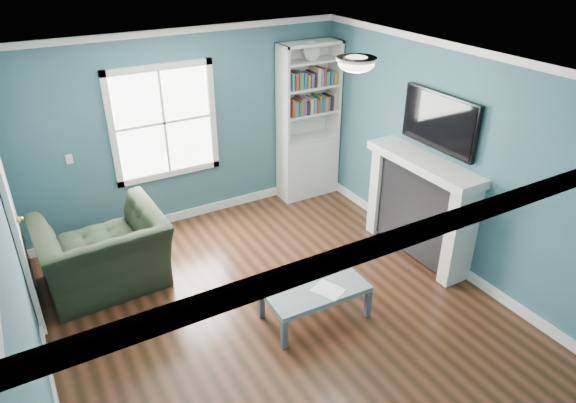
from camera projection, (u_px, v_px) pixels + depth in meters
floor at (279, 315)px, 5.49m from camera, size 5.00×5.00×0.00m
room_walls at (278, 182)px, 4.74m from camera, size 5.00×5.00×5.00m
trim at (278, 214)px, 4.90m from camera, size 4.50×5.00×2.60m
window at (164, 123)px, 6.58m from camera, size 1.40×0.06×1.50m
bookshelf at (308, 137)px, 7.59m from camera, size 0.90×0.35×2.31m
fireplace at (420, 208)px, 6.25m from camera, size 0.44×1.58×1.30m
tv at (439, 121)px, 5.79m from camera, size 0.06×1.10×0.65m
door at (14, 223)px, 5.08m from camera, size 0.12×0.98×2.17m
ceiling_fixture at (356, 63)px, 4.76m from camera, size 0.38×0.38×0.15m
light_switch at (69, 159)px, 6.17m from camera, size 0.08×0.01×0.12m
recliner at (101, 242)px, 5.68m from camera, size 1.36×0.92×1.16m
coffee_table at (315, 291)px, 5.31m from camera, size 1.07×0.61×0.38m
paper_sheet at (328, 290)px, 5.24m from camera, size 0.34×0.37×0.00m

